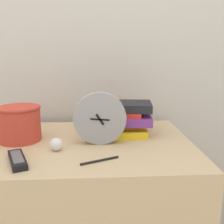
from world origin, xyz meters
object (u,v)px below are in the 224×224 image
at_px(book_stack, 125,117).
at_px(crumpled_paper_ball, 56,144).
at_px(desk_clock, 100,118).
at_px(tv_remote, 17,160).
at_px(pen, 100,160).
at_px(basket, 19,122).

xyz_separation_m(book_stack, crumpled_paper_ball, (-0.28, -0.20, -0.05)).
distance_m(desk_clock, tv_remote, 0.35).
bearing_deg(desk_clock, crumpled_paper_ball, -156.86).
relative_size(tv_remote, pen, 1.24).
bearing_deg(book_stack, pen, -110.98).
bearing_deg(pen, basket, 144.00).
height_order(book_stack, basket, basket).
distance_m(book_stack, tv_remote, 0.50).
bearing_deg(tv_remote, basket, 102.82).
xyz_separation_m(basket, crumpled_paper_ball, (0.17, -0.13, -0.05)).
distance_m(book_stack, basket, 0.46).
bearing_deg(basket, pen, -36.00).
bearing_deg(book_stack, desk_clock, -132.46).
bearing_deg(tv_remote, book_stack, 37.07).
distance_m(desk_clock, book_stack, 0.17).
relative_size(book_stack, basket, 1.41).
bearing_deg(pen, crumpled_paper_ball, 145.31).
xyz_separation_m(desk_clock, pen, (-0.00, -0.18, -0.10)).
height_order(basket, pen, basket).
height_order(desk_clock, tv_remote, desk_clock).
bearing_deg(crumpled_paper_ball, pen, -34.69).
bearing_deg(pen, book_stack, 69.02).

